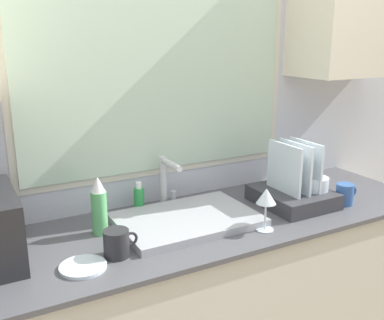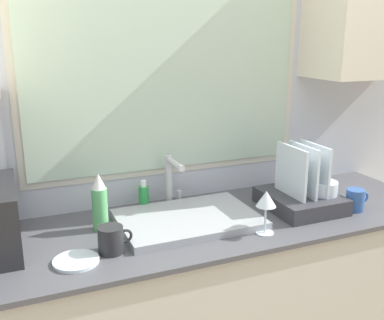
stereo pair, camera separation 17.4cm
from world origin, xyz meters
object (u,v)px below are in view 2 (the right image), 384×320
(faucet, at_px, (172,177))
(wine_glass, at_px, (266,201))
(dish_rack, at_px, (303,194))
(spray_bottle, at_px, (100,203))
(mug_near_sink, at_px, (111,240))
(soap_bottle, at_px, (144,197))

(faucet, xyz_separation_m, wine_glass, (0.23, -0.41, -0.00))
(dish_rack, height_order, spray_bottle, dish_rack)
(dish_rack, bearing_deg, mug_near_sink, -174.15)
(dish_rack, distance_m, mug_near_sink, 0.89)
(soap_bottle, bearing_deg, faucet, -4.92)
(wine_glass, bearing_deg, dish_rack, 29.05)
(mug_near_sink, distance_m, wine_glass, 0.60)
(spray_bottle, distance_m, soap_bottle, 0.27)
(mug_near_sink, bearing_deg, wine_glass, -7.04)
(dish_rack, xyz_separation_m, wine_glass, (-0.29, -0.16, 0.07))
(dish_rack, bearing_deg, faucet, 154.76)
(soap_bottle, relative_size, mug_near_sink, 1.07)
(dish_rack, distance_m, soap_bottle, 0.71)
(soap_bottle, xyz_separation_m, mug_near_sink, (-0.23, -0.35, -0.01))
(spray_bottle, height_order, wine_glass, spray_bottle)
(faucet, distance_m, soap_bottle, 0.15)
(faucet, height_order, wine_glass, faucet)
(spray_bottle, xyz_separation_m, mug_near_sink, (-0.00, -0.21, -0.06))
(soap_bottle, bearing_deg, wine_glass, -49.36)
(spray_bottle, relative_size, mug_near_sink, 1.86)
(dish_rack, bearing_deg, spray_bottle, 172.29)
(dish_rack, bearing_deg, soap_bottle, 158.41)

